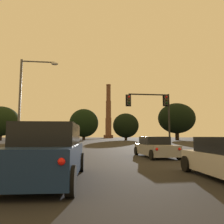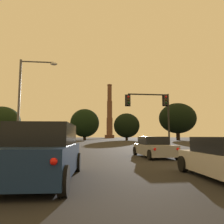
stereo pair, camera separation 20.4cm
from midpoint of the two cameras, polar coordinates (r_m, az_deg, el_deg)
The scene contains 9 objects.
sedan_right_lane_front at distance 15.88m, azimuth 10.80°, elevation -9.07°, with size 2.07×4.74×1.43m.
suv_left_lane_second at distance 7.61m, azimuth -16.93°, elevation -10.23°, with size 2.31×4.98×1.86m.
traffic_light_overhead_right at distance 23.19m, azimuth 10.88°, elevation 1.28°, with size 4.78×0.50×5.90m.
street_lamp at distance 20.37m, azimuth -21.73°, elevation 4.27°, with size 3.26×0.36×8.17m.
smokestack at distance 166.94m, azimuth -0.97°, elevation -1.26°, with size 7.31×7.31×41.52m.
treeline_left_mid at distance 83.90m, azimuth 16.45°, elevation -1.59°, with size 13.62×12.26×13.65m.
treeline_far_right at distance 80.08m, azimuth 3.56°, elevation -3.54°, with size 9.46×8.51×9.85m.
treeline_center_left at distance 78.66m, azimuth -7.41°, elevation -2.87°, with size 10.30×9.27×11.21m.
treeline_far_left at distance 82.35m, azimuth -27.07°, elevation -2.14°, with size 11.78×10.60×11.50m.
Camera 1 is at (-1.83, -0.16, 1.45)m, focal length 35.00 mm.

